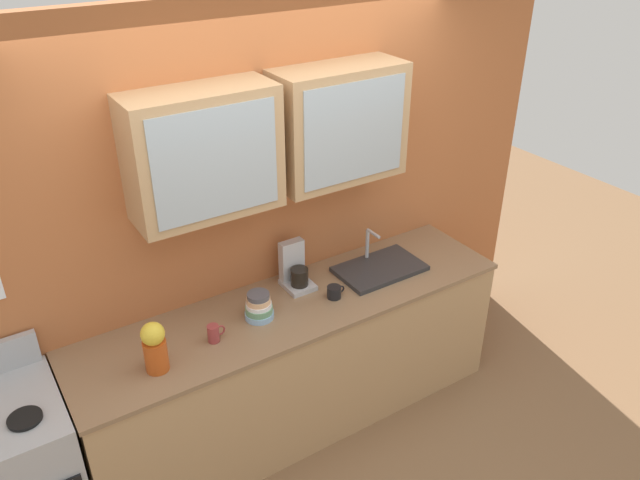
{
  "coord_description": "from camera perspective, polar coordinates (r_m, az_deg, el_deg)",
  "views": [
    {
      "loc": [
        -1.53,
        -2.66,
        3.07
      ],
      "look_at": [
        0.17,
        0.0,
        1.29
      ],
      "focal_mm": 35.4,
      "sensor_mm": 36.0,
      "label": 1
    }
  ],
  "objects": [
    {
      "name": "sink_faucet",
      "position": [
        4.07,
        5.39,
        -2.51
      ],
      "size": [
        0.55,
        0.34,
        0.24
      ],
      "color": "#2D2D30",
      "rests_on": "counter"
    },
    {
      "name": "ground_plane",
      "position": [
        4.34,
        -2.01,
        -15.62
      ],
      "size": [
        10.0,
        10.0,
        0.0
      ],
      "primitive_type": "plane",
      "color": "brown"
    },
    {
      "name": "cup_near_bowls",
      "position": [
        3.49,
        -9.57,
        -8.31
      ],
      "size": [
        0.1,
        0.06,
        0.1
      ],
      "color": "#993838",
      "rests_on": "counter"
    },
    {
      "name": "counter",
      "position": [
        4.03,
        -2.13,
        -11.06
      ],
      "size": [
        2.69,
        0.67,
        0.91
      ],
      "color": "tan",
      "rests_on": "ground_plane"
    },
    {
      "name": "vase",
      "position": [
        3.31,
        -14.72,
        -9.3
      ],
      "size": [
        0.12,
        0.12,
        0.29
      ],
      "color": "#BF4C19",
      "rests_on": "counter"
    },
    {
      "name": "bowl_stack",
      "position": [
        3.62,
        -5.57,
        -5.99
      ],
      "size": [
        0.17,
        0.17,
        0.16
      ],
      "color": "#8CB7E0",
      "rests_on": "counter"
    },
    {
      "name": "cup_near_sink",
      "position": [
        3.79,
        1.31,
        -4.72
      ],
      "size": [
        0.12,
        0.09,
        0.08
      ],
      "color": "black",
      "rests_on": "counter"
    },
    {
      "name": "coffee_maker",
      "position": [
        3.87,
        -2.26,
        -2.73
      ],
      "size": [
        0.17,
        0.2,
        0.29
      ],
      "color": "#B7B7BC",
      "rests_on": "counter"
    },
    {
      "name": "back_wall_unit",
      "position": [
        3.73,
        -5.14,
        3.41
      ],
      "size": [
        4.22,
        0.42,
        2.61
      ],
      "color": "#B76638",
      "rests_on": "ground_plane"
    }
  ]
}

